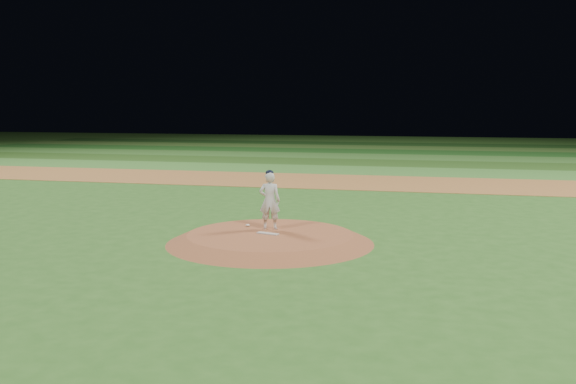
# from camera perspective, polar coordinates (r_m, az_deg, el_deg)

# --- Properties ---
(ground) EXTENTS (120.00, 120.00, 0.00)m
(ground) POSITION_cam_1_polar(r_m,az_deg,el_deg) (17.09, -1.59, -4.53)
(ground) COLOR #2C5F1E
(ground) RESTS_ON ground
(infield_dirt_band) EXTENTS (70.00, 6.00, 0.02)m
(infield_dirt_band) POSITION_cam_1_polar(r_m,az_deg,el_deg) (30.65, 5.33, 0.91)
(infield_dirt_band) COLOR #9C6430
(infield_dirt_band) RESTS_ON ground
(outfield_stripe_0) EXTENTS (70.00, 5.00, 0.02)m
(outfield_stripe_0) POSITION_cam_1_polar(r_m,az_deg,el_deg) (36.06, 6.61, 1.92)
(outfield_stripe_0) COLOR #3A772B
(outfield_stripe_0) RESTS_ON ground
(outfield_stripe_1) EXTENTS (70.00, 5.00, 0.02)m
(outfield_stripe_1) POSITION_cam_1_polar(r_m,az_deg,el_deg) (41.01, 7.48, 2.60)
(outfield_stripe_1) COLOR #264E19
(outfield_stripe_1) RESTS_ON ground
(outfield_stripe_2) EXTENTS (70.00, 5.00, 0.02)m
(outfield_stripe_2) POSITION_cam_1_polar(r_m,az_deg,el_deg) (45.96, 8.17, 3.13)
(outfield_stripe_2) COLOR #356B27
(outfield_stripe_2) RESTS_ON ground
(outfield_stripe_3) EXTENTS (70.00, 5.00, 0.02)m
(outfield_stripe_3) POSITION_cam_1_polar(r_m,az_deg,el_deg) (50.93, 8.72, 3.56)
(outfield_stripe_3) COLOR #1B4D18
(outfield_stripe_3) RESTS_ON ground
(outfield_stripe_4) EXTENTS (70.00, 5.00, 0.02)m
(outfield_stripe_4) POSITION_cam_1_polar(r_m,az_deg,el_deg) (55.90, 9.17, 3.92)
(outfield_stripe_4) COLOR #386324
(outfield_stripe_4) RESTS_ON ground
(outfield_stripe_5) EXTENTS (70.00, 5.00, 0.02)m
(outfield_stripe_5) POSITION_cam_1_polar(r_m,az_deg,el_deg) (60.88, 9.55, 4.21)
(outfield_stripe_5) COLOR #194215
(outfield_stripe_5) RESTS_ON ground
(pitchers_mound) EXTENTS (5.50, 5.50, 0.25)m
(pitchers_mound) POSITION_cam_1_polar(r_m,az_deg,el_deg) (17.07, -1.60, -4.12)
(pitchers_mound) COLOR brown
(pitchers_mound) RESTS_ON ground
(pitching_rubber) EXTENTS (0.63, 0.31, 0.03)m
(pitching_rubber) POSITION_cam_1_polar(r_m,az_deg,el_deg) (16.98, -1.81, -3.71)
(pitching_rubber) COLOR beige
(pitching_rubber) RESTS_ON pitchers_mound
(rosin_bag) EXTENTS (0.12, 0.12, 0.07)m
(rosin_bag) POSITION_cam_1_polar(r_m,az_deg,el_deg) (18.07, -3.60, -2.96)
(rosin_bag) COLOR silver
(rosin_bag) RESTS_ON pitchers_mound
(pitcher_on_mound) EXTENTS (0.63, 0.46, 1.63)m
(pitcher_on_mound) POSITION_cam_1_polar(r_m,az_deg,el_deg) (17.52, -1.64, -0.73)
(pitcher_on_mound) COLOR silver
(pitcher_on_mound) RESTS_ON pitchers_mound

